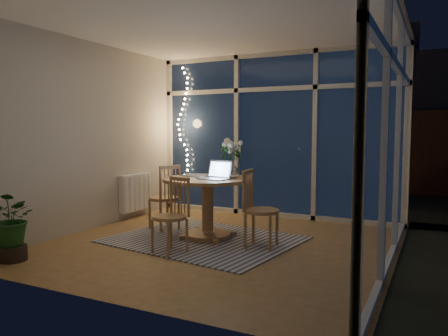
{
  "coord_description": "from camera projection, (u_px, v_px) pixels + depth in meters",
  "views": [
    {
      "loc": [
        2.35,
        -4.63,
        1.37
      ],
      "look_at": [
        -0.05,
        0.25,
        0.91
      ],
      "focal_mm": 35.0,
      "sensor_mm": 36.0,
      "label": 1
    }
  ],
  "objects": [
    {
      "name": "dining_table",
      "position": [
        208.0,
        208.0,
        5.55
      ],
      "size": [
        1.29,
        1.29,
        0.78
      ],
      "primitive_type": "cylinder",
      "rotation": [
        0.0,
        0.0,
        -0.14
      ],
      "color": "#A9824C",
      "rests_on": "floor"
    },
    {
      "name": "neighbour_roof",
      "position": [
        362.0,
        102.0,
        12.56
      ],
      "size": [
        7.0,
        3.0,
        2.2
      ],
      "primitive_type": "cube",
      "color": "#33343D",
      "rests_on": "ground"
    },
    {
      "name": "chair_left",
      "position": [
        164.0,
        197.0,
        6.05
      ],
      "size": [
        0.56,
        0.56,
        0.92
      ],
      "primitive_type": "cube",
      "rotation": [
        0.0,
        0.0,
        -1.99
      ],
      "color": "#A9824C",
      "rests_on": "floor"
    },
    {
      "name": "radiator",
      "position": [
        136.0,
        192.0,
        6.91
      ],
      "size": [
        0.1,
        0.7,
        0.58
      ],
      "primitive_type": "cube",
      "color": "white",
      "rests_on": "wall_left"
    },
    {
      "name": "phone",
      "position": [
        201.0,
        178.0,
        5.46
      ],
      "size": [
        0.11,
        0.06,
        0.01
      ],
      "primitive_type": "cube",
      "rotation": [
        0.0,
        0.0,
        0.09
      ],
      "color": "black",
      "rests_on": "dining_table"
    },
    {
      "name": "potted_plant",
      "position": [
        12.0,
        225.0,
        4.59
      ],
      "size": [
        0.54,
        0.47,
        0.76
      ],
      "primitive_type": "imported",
      "rotation": [
        0.0,
        0.0,
        -0.0
      ],
      "color": "#19481B",
      "rests_on": "floor"
    },
    {
      "name": "garden_patio",
      "position": [
        343.0,
        196.0,
        9.54
      ],
      "size": [
        12.0,
        6.0,
        0.1
      ],
      "primitive_type": "cube",
      "color": "black",
      "rests_on": "ground"
    },
    {
      "name": "bowl",
      "position": [
        232.0,
        177.0,
        5.46
      ],
      "size": [
        0.17,
        0.17,
        0.04
      ],
      "primitive_type": "imported",
      "rotation": [
        0.0,
        0.0,
        -0.14
      ],
      "color": "silver",
      "rests_on": "dining_table"
    },
    {
      "name": "chair_right",
      "position": [
        262.0,
        209.0,
        5.07
      ],
      "size": [
        0.46,
        0.46,
        0.93
      ],
      "primitive_type": "cube",
      "rotation": [
        0.0,
        0.0,
        1.64
      ],
      "color": "#A9824C",
      "rests_on": "floor"
    },
    {
      "name": "newspapers",
      "position": [
        199.0,
        175.0,
        5.74
      ],
      "size": [
        0.4,
        0.32,
        0.02
      ],
      "primitive_type": "cube",
      "rotation": [
        0.0,
        0.0,
        -0.07
      ],
      "color": "silver",
      "rests_on": "dining_table"
    },
    {
      "name": "wall_right",
      "position": [
        400.0,
        138.0,
        4.29
      ],
      "size": [
        0.04,
        4.0,
        2.6
      ],
      "primitive_type": "cube",
      "color": "beige",
      "rests_on": "floor"
    },
    {
      "name": "fairy_lights",
      "position": [
        183.0,
        122.0,
        7.56
      ],
      "size": [
        0.24,
        0.1,
        1.85
      ],
      "primitive_type": null,
      "color": "#FFB766",
      "rests_on": "window_wall_back"
    },
    {
      "name": "floor",
      "position": [
        219.0,
        244.0,
        5.29
      ],
      "size": [
        4.0,
        4.0,
        0.0
      ],
      "primitive_type": "plane",
      "color": "olive",
      "rests_on": "ground"
    },
    {
      "name": "window_wall_back",
      "position": [
        275.0,
        135.0,
        6.93
      ],
      "size": [
        4.0,
        0.1,
        2.6
      ],
      "primitive_type": "cube",
      "color": "silver",
      "rests_on": "floor"
    },
    {
      "name": "chair_front",
      "position": [
        169.0,
        215.0,
        4.86
      ],
      "size": [
        0.49,
        0.49,
        0.87
      ],
      "primitive_type": "cube",
      "rotation": [
        0.0,
        0.0,
        -0.27
      ],
      "color": "#A9824C",
      "rests_on": "floor"
    },
    {
      "name": "laptop",
      "position": [
        214.0,
        169.0,
        5.34
      ],
      "size": [
        0.39,
        0.35,
        0.25
      ],
      "primitive_type": null,
      "rotation": [
        0.0,
        0.0,
        -0.17
      ],
      "color": "silver",
      "rests_on": "dining_table"
    },
    {
      "name": "flower_vase",
      "position": [
        231.0,
        168.0,
        5.71
      ],
      "size": [
        0.23,
        0.23,
        0.21
      ],
      "primitive_type": "imported",
      "rotation": [
        0.0,
        0.0,
        -0.14
      ],
      "color": "white",
      "rests_on": "dining_table"
    },
    {
      "name": "wall_left",
      "position": [
        91.0,
        136.0,
        6.06
      ],
      "size": [
        0.04,
        4.0,
        2.6
      ],
      "primitive_type": "cube",
      "color": "beige",
      "rests_on": "floor"
    },
    {
      "name": "ceiling",
      "position": [
        219.0,
        25.0,
        5.07
      ],
      "size": [
        4.0,
        4.0,
        0.0
      ],
      "primitive_type": "plane",
      "color": "white",
      "rests_on": "wall_back"
    },
    {
      "name": "garden_shrubs",
      "position": [
        261.0,
        177.0,
        8.64
      ],
      "size": [
        0.9,
        0.9,
        0.9
      ],
      "primitive_type": "sphere",
      "color": "black",
      "rests_on": "ground"
    },
    {
      "name": "garden_fence",
      "position": [
        326.0,
        151.0,
        10.12
      ],
      "size": [
        11.0,
        0.08,
        1.8
      ],
      "primitive_type": "cube",
      "color": "#361F13",
      "rests_on": "ground"
    },
    {
      "name": "wall_back",
      "position": [
        276.0,
        135.0,
        6.96
      ],
      "size": [
        4.0,
        0.04,
        2.6
      ],
      "primitive_type": "cube",
      "color": "beige",
      "rests_on": "floor"
    },
    {
      "name": "rug",
      "position": [
        204.0,
        239.0,
        5.5
      ],
      "size": [
        2.42,
        2.05,
        0.01
      ],
      "primitive_type": "cube",
      "rotation": [
        0.0,
        0.0,
        -0.14
      ],
      "color": "beige",
      "rests_on": "floor"
    },
    {
      "name": "window_wall_right",
      "position": [
        395.0,
        138.0,
        4.31
      ],
      "size": [
        0.1,
        4.0,
        2.6
      ],
      "primitive_type": "cube",
      "color": "silver",
      "rests_on": "floor"
    },
    {
      "name": "wall_front",
      "position": [
        102.0,
        140.0,
        3.39
      ],
      "size": [
        4.0,
        0.04,
        2.6
      ],
      "primitive_type": "cube",
      "color": "beige",
      "rests_on": "floor"
    }
  ]
}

